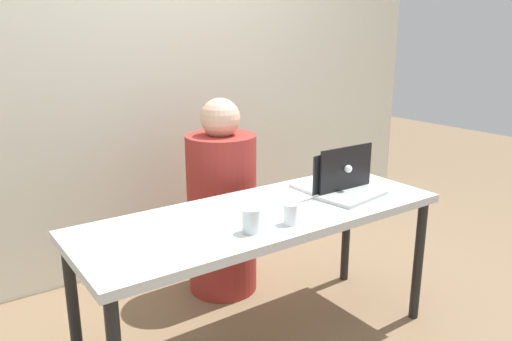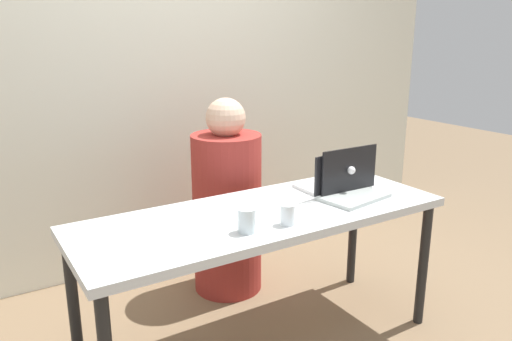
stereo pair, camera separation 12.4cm
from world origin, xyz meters
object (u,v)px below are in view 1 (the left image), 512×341
Objects in this scene: laptop_back_right at (334,179)px; water_glass_center at (291,215)px; water_glass_left at (251,222)px; laptop_front_right at (345,186)px; person_at_center at (222,208)px.

water_glass_center is at bearing 27.28° from laptop_back_right.
water_glass_left is 0.19m from water_glass_center.
water_glass_left is (-0.66, -0.12, -0.00)m from laptop_front_right.
person_at_center is 11.37× the size of water_glass_left.
laptop_back_right is 0.73m from water_glass_left.
water_glass_center is (-0.14, -0.81, 0.23)m from person_at_center.
person_at_center is 0.70m from laptop_back_right.
water_glass_center is at bearing 94.22° from person_at_center.
person_at_center is 0.85m from water_glass_center.
water_glass_left is 1.13× the size of water_glass_center.
water_glass_left is at bearing 81.11° from person_at_center.
laptop_front_right is 0.11m from laptop_back_right.
water_glass_left is (-0.69, -0.23, -0.01)m from laptop_back_right.
laptop_front_right is 0.49m from water_glass_center.
laptop_back_right reaches higher than water_glass_center.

